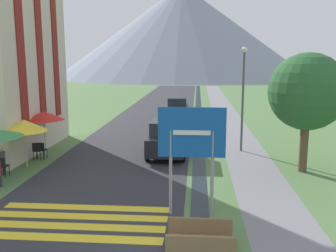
{
  "coord_description": "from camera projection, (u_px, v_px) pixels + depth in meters",
  "views": [
    {
      "loc": [
        1.07,
        -6.86,
        4.83
      ],
      "look_at": [
        -0.25,
        10.0,
        1.76
      ],
      "focal_mm": 40.0,
      "sensor_mm": 36.0,
      "label": 1
    }
  ],
  "objects": [
    {
      "name": "ground_plane",
      "position": [
        182.0,
        125.0,
        27.29
      ],
      "size": [
        160.0,
        160.0,
        0.0
      ],
      "primitive_type": "plane",
      "color": "#517542"
    },
    {
      "name": "road",
      "position": [
        161.0,
        107.0,
        37.29
      ],
      "size": [
        6.4,
        60.0,
        0.01
      ],
      "color": "#2D2D33",
      "rests_on": "ground_plane"
    },
    {
      "name": "footpath",
      "position": [
        223.0,
        108.0,
        36.82
      ],
      "size": [
        2.2,
        60.0,
        0.01
      ],
      "color": "slate",
      "rests_on": "ground_plane"
    },
    {
      "name": "drainage_channel",
      "position": [
        198.0,
        108.0,
        37.01
      ],
      "size": [
        0.6,
        60.0,
        0.0
      ],
      "color": "black",
      "rests_on": "ground_plane"
    },
    {
      "name": "crosswalk_marking",
      "position": [
        77.0,
        221.0,
        11.24
      ],
      "size": [
        5.44,
        2.54,
        0.01
      ],
      "color": "yellow",
      "rests_on": "ground_plane"
    },
    {
      "name": "mountain_distant",
      "position": [
        182.0,
        32.0,
        97.44
      ],
      "size": [
        65.08,
        65.08,
        23.36
      ],
      "color": "gray",
      "rests_on": "ground_plane"
    },
    {
      "name": "road_sign",
      "position": [
        192.0,
        143.0,
        11.29
      ],
      "size": [
        2.05,
        0.11,
        3.4
      ],
      "color": "gray",
      "rests_on": "ground_plane"
    },
    {
      "name": "footbridge",
      "position": [
        200.0,
        242.0,
        9.49
      ],
      "size": [
        1.7,
        1.1,
        0.65
      ],
      "color": "brown",
      "rests_on": "ground_plane"
    },
    {
      "name": "parked_car_near",
      "position": [
        167.0,
        137.0,
        18.81
      ],
      "size": [
        1.9,
        4.06,
        1.82
      ],
      "color": "black",
      "rests_on": "ground_plane"
    },
    {
      "name": "parked_car_far",
      "position": [
        178.0,
        108.0,
        29.82
      ],
      "size": [
        1.76,
        4.42,
        1.82
      ],
      "color": "navy",
      "rests_on": "ground_plane"
    },
    {
      "name": "cafe_chair_near_right",
      "position": [
        2.0,
        165.0,
        15.32
      ],
      "size": [
        0.4,
        0.4,
        0.85
      ],
      "rotation": [
        0.0,
        0.0,
        -0.45
      ],
      "color": "black",
      "rests_on": "ground_plane"
    },
    {
      "name": "cafe_chair_far_right",
      "position": [
        41.0,
        149.0,
        18.03
      ],
      "size": [
        0.4,
        0.4,
        0.85
      ],
      "rotation": [
        0.0,
        0.0,
        0.17
      ],
      "color": "black",
      "rests_on": "ground_plane"
    },
    {
      "name": "cafe_chair_far_left",
      "position": [
        37.0,
        149.0,
        17.95
      ],
      "size": [
        0.4,
        0.4,
        0.85
      ],
      "rotation": [
        0.0,
        0.0,
        0.37
      ],
      "color": "black",
      "rests_on": "ground_plane"
    },
    {
      "name": "cafe_umbrella_middle_yellow",
      "position": [
        24.0,
        125.0,
        16.54
      ],
      "size": [
        2.02,
        2.02,
        2.16
      ],
      "color": "#B7B2A8",
      "rests_on": "ground_plane"
    },
    {
      "name": "cafe_umbrella_rear_red",
      "position": [
        44.0,
        116.0,
        18.73
      ],
      "size": [
        2.02,
        2.02,
        2.22
      ],
      "color": "#B7B2A8",
      "rests_on": "ground_plane"
    },
    {
      "name": "person_seated_far",
      "position": [
        1.0,
        159.0,
        15.61
      ],
      "size": [
        0.32,
        0.32,
        1.21
      ],
      "color": "#282833",
      "rests_on": "ground_plane"
    },
    {
      "name": "streetlamp",
      "position": [
        243.0,
        91.0,
        19.25
      ],
      "size": [
        0.28,
        0.28,
        5.4
      ],
      "color": "#515156",
      "rests_on": "ground_plane"
    },
    {
      "name": "tree_by_path",
      "position": [
        307.0,
        92.0,
        15.62
      ],
      "size": [
        3.25,
        3.25,
        5.09
      ],
      "color": "brown",
      "rests_on": "ground_plane"
    }
  ]
}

